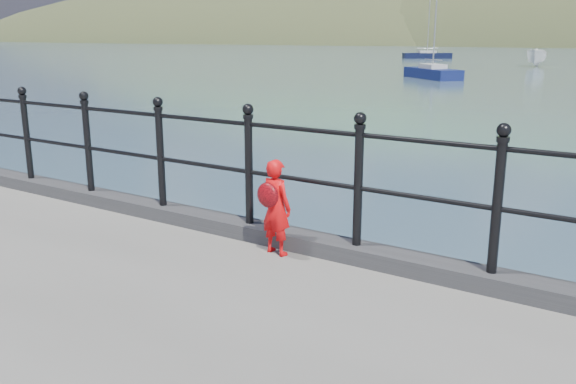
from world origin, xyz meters
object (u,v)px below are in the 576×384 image
Objects in this scene: launch_white at (537,58)px; sailboat_left at (427,56)px; sailboat_port at (432,74)px; child at (275,206)px; railing at (301,164)px.

launch_white is 22.61m from sailboat_left.
launch_white is at bearing 124.41° from sailboat_port.
launch_white is at bearing -72.58° from child.
railing is 4.00× the size of launch_white.
launch_white is 0.52× the size of sailboat_left.
railing is 39.39m from sailboat_port.
sailboat_left reaches higher than railing.
sailboat_port is (-12.48, 37.33, -1.48)m from railing.
railing is at bearing -104.27° from child.
sailboat_left reaches higher than sailboat_port.
sailboat_left reaches higher than child.
sailboat_left is at bearing -62.28° from child.
sailboat_left is (-26.64, 73.53, -1.49)m from railing.
sailboat_port is (-12.38, 37.59, -1.12)m from child.
railing is at bearing -86.32° from launch_white.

